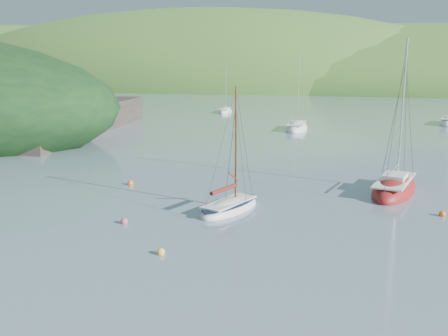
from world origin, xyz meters
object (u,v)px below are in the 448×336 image
(distant_sloop_c, at_px, (225,112))
(distant_sloop_a, at_px, (296,128))
(daysailer_white, at_px, (230,207))
(sloop_red, at_px, (394,189))

(distant_sloop_c, bearing_deg, distant_sloop_a, -57.83)
(daysailer_white, xyz_separation_m, sloop_red, (9.71, 7.68, 0.02))
(daysailer_white, bearing_deg, distant_sloop_a, 111.22)
(distant_sloop_a, bearing_deg, sloop_red, -71.66)
(daysailer_white, relative_size, distant_sloop_c, 0.89)
(daysailer_white, bearing_deg, sloop_red, 56.12)
(sloop_red, relative_size, distant_sloop_c, 1.27)
(sloop_red, relative_size, distant_sloop_a, 1.01)
(distant_sloop_c, bearing_deg, daysailer_white, -79.80)
(daysailer_white, xyz_separation_m, distant_sloop_c, (-18.54, 58.02, -0.03))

